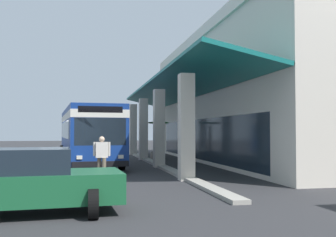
{
  "coord_description": "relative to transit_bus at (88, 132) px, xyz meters",
  "views": [
    {
      "loc": [
        24.69,
        1.37,
        1.85
      ],
      "look_at": [
        2.74,
        5.88,
        2.59
      ],
      "focal_mm": 42.86,
      "sensor_mm": 36.0,
      "label": 1
    }
  ],
  "objects": [
    {
      "name": "pedestrian",
      "position": [
        7.11,
        0.49,
        -0.92
      ],
      "size": [
        0.34,
        0.68,
        1.66
      ],
      "color": "#726651",
      "rests_on": "ground"
    },
    {
      "name": "potted_palm",
      "position": [
        -3.7,
        4.68,
        -1.22
      ],
      "size": [
        1.95,
        1.55,
        2.56
      ],
      "color": "gray",
      "rests_on": "ground"
    },
    {
      "name": "parked_sedan_green",
      "position": [
        13.75,
        -1.57,
        -1.1
      ],
      "size": [
        2.63,
        4.51,
        1.47
      ],
      "color": "#195933",
      "rests_on": "ground"
    },
    {
      "name": "curb_strip",
      "position": [
        -0.3,
        3.74,
        -1.79
      ],
      "size": [
        27.84,
        0.5,
        0.12
      ],
      "primitive_type": "cube",
      "color": "#9E998E",
      "rests_on": "ground"
    },
    {
      "name": "ground",
      "position": [
        -1.51,
        6.5,
        -1.85
      ],
      "size": [
        120.0,
        120.0,
        0.0
      ],
      "primitive_type": "plane",
      "color": "#2D2D30"
    },
    {
      "name": "plaza_building",
      "position": [
        -0.3,
        13.37,
        2.14
      ],
      "size": [
        23.5,
        17.15,
        7.98
      ],
      "color": "beige",
      "rests_on": "ground"
    },
    {
      "name": "transit_bus",
      "position": [
        0.0,
        0.0,
        0.0
      ],
      "size": [
        11.39,
        3.54,
        3.34
      ],
      "color": "navy",
      "rests_on": "ground"
    }
  ]
}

